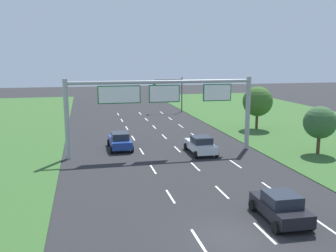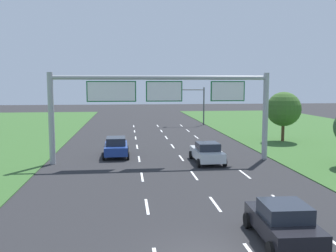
# 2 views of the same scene
# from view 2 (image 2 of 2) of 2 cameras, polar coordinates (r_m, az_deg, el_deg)

# --- Properties ---
(lane_dashes_inner_left) EXTENTS (0.14, 62.40, 0.01)m
(lane_dashes_inner_left) POSITION_cam_2_polar(r_m,az_deg,el_deg) (24.99, -3.97, -7.75)
(lane_dashes_inner_left) COLOR white
(lane_dashes_inner_left) RESTS_ON ground_plane
(lane_dashes_inner_right) EXTENTS (0.14, 62.40, 0.01)m
(lane_dashes_inner_right) POSITION_cam_2_polar(r_m,az_deg,el_deg) (25.37, 4.02, -7.54)
(lane_dashes_inner_right) COLOR white
(lane_dashes_inner_right) RESTS_ON ground_plane
(lane_dashes_slip) EXTENTS (0.14, 62.40, 0.01)m
(lane_dashes_slip) POSITION_cam_2_polar(r_m,az_deg,el_deg) (26.21, 11.64, -7.20)
(lane_dashes_slip) COLOR white
(lane_dashes_slip) RESTS_ON ground_plane
(car_near_red) EXTENTS (2.23, 4.35, 1.60)m
(car_near_red) POSITION_cam_2_polar(r_m,az_deg,el_deg) (29.37, 5.99, -4.04)
(car_near_red) COLOR silver
(car_near_red) RESTS_ON ground_plane
(car_lead_silver) EXTENTS (2.23, 4.28, 1.65)m
(car_lead_silver) POSITION_cam_2_polar(r_m,az_deg,el_deg) (32.02, -7.93, -3.15)
(car_lead_silver) COLOR navy
(car_lead_silver) RESTS_ON ground_plane
(car_mid_lane) EXTENTS (2.27, 4.06, 1.57)m
(car_mid_lane) POSITION_cam_2_polar(r_m,az_deg,el_deg) (15.63, 17.13, -13.81)
(car_mid_lane) COLOR black
(car_mid_lane) RESTS_ON ground_plane
(sign_gantry) EXTENTS (17.24, 0.44, 7.00)m
(sign_gantry) POSITION_cam_2_polar(r_m,az_deg,el_deg) (29.13, -0.95, 4.15)
(sign_gantry) COLOR #9EA0A5
(sign_gantry) RESTS_ON ground_plane
(traffic_light_mast) EXTENTS (4.76, 0.49, 5.60)m
(traffic_light_mast) POSITION_cam_2_polar(r_m,az_deg,el_deg) (55.42, 3.52, 4.10)
(traffic_light_mast) COLOR #47494F
(traffic_light_mast) RESTS_ON ground_plane
(roadside_tree_far) EXTENTS (3.63, 3.63, 5.29)m
(roadside_tree_far) POSITION_cam_2_polar(r_m,az_deg,el_deg) (41.37, 17.21, 2.47)
(roadside_tree_far) COLOR #513823
(roadside_tree_far) RESTS_ON ground_plane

